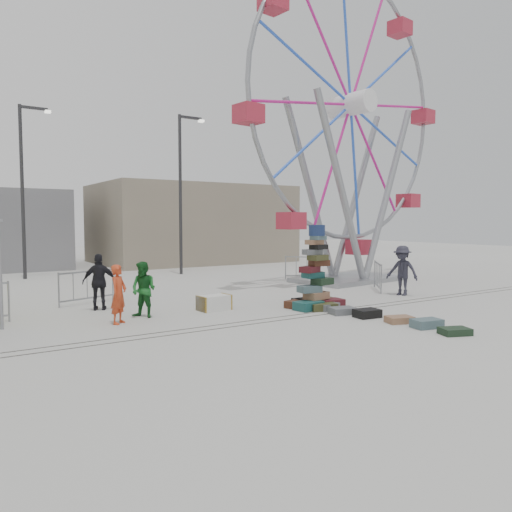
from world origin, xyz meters
TOP-DOWN VIEW (x-y plane):
  - ground at (0.00, 0.00)m, footprint 90.00×90.00m
  - track_line_near at (0.00, 0.60)m, footprint 40.00×0.04m
  - track_line_far at (0.00, 1.00)m, footprint 40.00×0.04m
  - building_right at (7.00, 20.00)m, footprint 12.00×8.00m
  - lamp_post_right at (3.09, 13.00)m, footprint 1.41×0.25m
  - lamp_post_left at (-3.91, 15.00)m, footprint 1.41×0.25m
  - suitcase_tower at (2.31, 1.64)m, footprint 1.80×1.61m
  - ferris_wheel at (8.05, 6.16)m, footprint 11.83×3.50m
  - steamer_trunk at (-0.53, 2.97)m, footprint 0.99×0.62m
  - row_case_0 at (2.20, 1.14)m, footprint 0.92×0.72m
  - row_case_1 at (2.27, 0.36)m, footprint 0.82×0.67m
  - row_case_2 at (2.49, -0.40)m, footprint 0.74×0.57m
  - row_case_3 at (2.66, -1.39)m, footprint 0.80×0.66m
  - row_case_4 at (2.76, -2.18)m, footprint 0.83×0.61m
  - row_case_5 at (2.68, -3.05)m, footprint 0.81×0.69m
  - barricade_dummy_c at (-3.42, 6.29)m, footprint 1.92×0.75m
  - barricade_wheel_front at (6.86, 3.30)m, footprint 1.36×1.60m
  - barricade_wheel_back at (6.73, 7.48)m, footprint 1.39×1.57m
  - pedestrian_red at (-3.57, 2.58)m, footprint 0.67×0.66m
  - pedestrian_green at (-2.72, 3.04)m, footprint 0.92×0.96m
  - pedestrian_black at (-3.41, 4.88)m, footprint 1.08×0.78m
  - pedestrian_grey at (6.62, 1.90)m, footprint 0.99×1.31m

SIDE VIEW (x-z plane):
  - ground at x=0.00m, z-range 0.00..0.00m
  - track_line_near at x=0.00m, z-range 0.00..0.01m
  - track_line_far at x=0.00m, z-range 0.00..0.01m
  - row_case_5 at x=2.68m, z-range 0.00..0.17m
  - row_case_3 at x=2.66m, z-range 0.00..0.18m
  - row_case_1 at x=2.27m, z-range 0.00..0.20m
  - row_case_0 at x=2.20m, z-range 0.00..0.22m
  - row_case_4 at x=2.76m, z-range 0.00..0.22m
  - row_case_2 at x=2.49m, z-range 0.00..0.24m
  - steamer_trunk at x=-0.53m, z-range 0.00..0.45m
  - barricade_dummy_c at x=-3.42m, z-range 0.00..1.10m
  - barricade_wheel_front at x=6.86m, z-range 0.00..1.10m
  - barricade_wheel_back at x=6.73m, z-range 0.00..1.10m
  - suitcase_tower at x=2.31m, z-range -0.57..2.01m
  - pedestrian_red at x=-3.57m, z-range 0.00..1.56m
  - pedestrian_green at x=-2.72m, z-range 0.00..1.56m
  - pedestrian_black at x=-3.41m, z-range 0.00..1.71m
  - pedestrian_grey at x=6.62m, z-range 0.00..1.80m
  - building_right at x=7.00m, z-range 0.00..5.00m
  - lamp_post_right at x=3.09m, z-range 0.48..8.48m
  - lamp_post_left at x=-3.91m, z-range 0.48..8.48m
  - ferris_wheel at x=8.05m, z-range -0.11..13.70m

